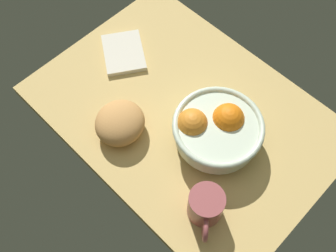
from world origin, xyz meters
TOP-DOWN VIEW (x-y plane):
  - ground_plane at (0.00, 0.00)cm, footprint 82.31×58.66cm
  - fruit_bowl at (11.24, -0.62)cm, footprint 23.54×23.54cm
  - bread_loaf at (-8.46, -16.36)cm, footprint 17.07×17.52cm
  - napkin_folded at (-27.27, 1.60)cm, footprint 19.01×18.08cm
  - mug at (23.05, -17.44)cm, footprint 10.45×11.27cm

SIDE VIEW (x-z plane):
  - ground_plane at x=0.00cm, z-range -3.00..0.00cm
  - napkin_folded at x=-27.27cm, z-range 0.00..1.52cm
  - bread_loaf at x=-8.46cm, z-range 0.00..7.81cm
  - mug at x=23.05cm, z-range 0.00..9.31cm
  - fruit_bowl at x=11.24cm, z-range 0.37..11.57cm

